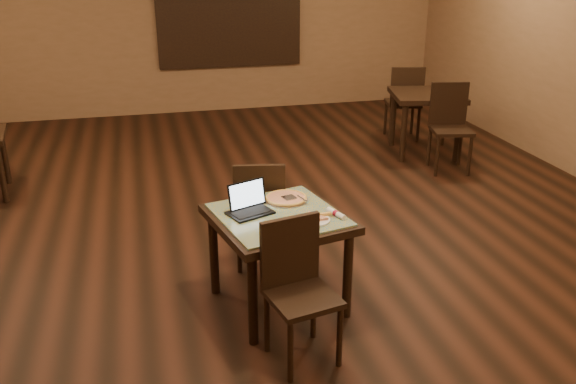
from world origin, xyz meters
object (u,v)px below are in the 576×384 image
object	(u,v)px
tiled_table	(278,227)
other_table_a_chair_far	(405,99)
chair_main_far	(260,208)
chair_main_near	(297,282)
other_table_a_chair_near	(450,122)
other_table_a	(426,103)
pizza_pan	(286,200)
laptop	(249,204)

from	to	relation	value
tiled_table	other_table_a_chair_far	bearing A→B (deg)	41.64
chair_main_far	other_table_a_chair_far	xyz separation A→B (m)	(2.72, 3.16, 0.05)
chair_main_near	other_table_a_chair_near	size ratio (longest dim) A/B	0.91
tiled_table	chair_main_far	xyz separation A→B (m)	(-0.02, 0.62, -0.11)
tiled_table	other_table_a	world-z (taller)	other_table_a
chair_main_far	other_table_a_chair_near	distance (m)	3.36
chair_main_near	tiled_table	bearing A→B (deg)	76.09
pizza_pan	other_table_a_chair_far	world-z (taller)	other_table_a_chair_far
laptop	other_table_a_chair_near	size ratio (longest dim) A/B	0.35
chair_main_near	other_table_a_chair_near	xyz separation A→B (m)	(2.76, 3.16, 0.05)
chair_main_near	chair_main_far	xyz separation A→B (m)	(0.00, 1.23, 0.00)
other_table_a	other_table_a_chair_far	distance (m)	0.63
laptop	other_table_a	distance (m)	4.23
other_table_a	other_table_a_chair_near	size ratio (longest dim) A/B	0.98
laptop	other_table_a	bearing A→B (deg)	24.55
pizza_pan	other_table_a	size ratio (longest dim) A/B	0.33
tiled_table	chair_main_near	distance (m)	0.63
chair_main_far	other_table_a_chair_near	world-z (taller)	other_table_a_chair_near
tiled_table	laptop	size ratio (longest dim) A/B	2.97
tiled_table	other_table_a_chair_far	size ratio (longest dim) A/B	1.04
chair_main_near	pizza_pan	world-z (taller)	chair_main_near
chair_main_far	other_table_a	bearing A→B (deg)	-126.19
chair_main_near	laptop	distance (m)	0.79
chair_main_near	other_table_a_chair_far	distance (m)	5.17
tiled_table	other_table_a_chair_far	distance (m)	4.65
laptop	other_table_a_chair_far	bearing A→B (deg)	29.96
chair_main_near	other_table_a_chair_far	world-z (taller)	other_table_a_chair_far
laptop	pizza_pan	xyz separation A→B (m)	(0.32, 0.14, -0.05)
tiled_table	chair_main_near	bearing A→B (deg)	-104.46
pizza_pan	other_table_a_chair_near	size ratio (longest dim) A/B	0.32
other_table_a_chair_far	chair_main_far	bearing A→B (deg)	61.50
chair_main_far	pizza_pan	bearing A→B (deg)	120.80
tiled_table	other_table_a	xyz separation A→B (m)	(2.72, 3.16, 0.02)
chair_main_far	pizza_pan	distance (m)	0.46
pizza_pan	other_table_a_chair_near	distance (m)	3.49
chair_main_near	other_table_a_chair_far	bearing A→B (deg)	46.02
tiled_table	pizza_pan	world-z (taller)	pizza_pan
chair_main_near	pizza_pan	bearing A→B (deg)	68.62
other_table_a	pizza_pan	bearing A→B (deg)	-119.52
other_table_a_chair_near	other_table_a_chair_far	distance (m)	1.24
tiled_table	chair_main_far	world-z (taller)	chair_main_far
other_table_a	other_table_a_chair_far	world-z (taller)	other_table_a_chair_far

